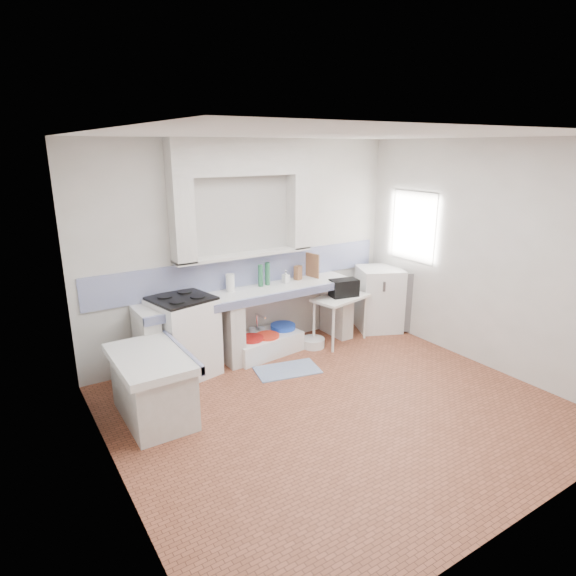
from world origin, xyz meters
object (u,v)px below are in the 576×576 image
stove (184,337)px  fridge (379,299)px  side_table (340,319)px  sink (264,345)px

stove → fridge: bearing=-14.0°
side_table → fridge: size_ratio=0.85×
sink → fridge: 1.97m
stove → sink: size_ratio=0.98×
side_table → fridge: bearing=-4.8°
sink → fridge: bearing=-10.5°
side_table → sink: bearing=156.3°
side_table → stove: bearing=162.4°
sink → side_table: bearing=-18.4°
stove → sink: 1.18m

